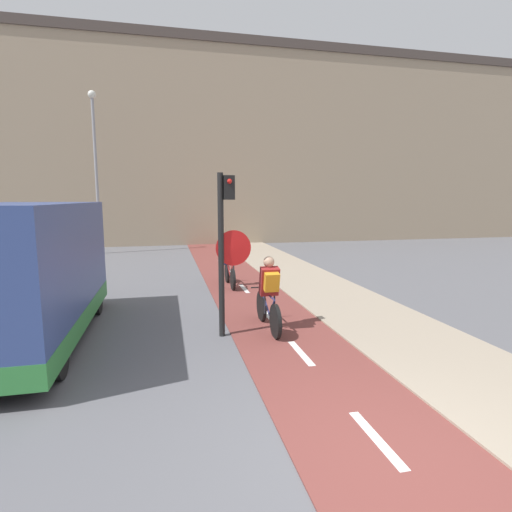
% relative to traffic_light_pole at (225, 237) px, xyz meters
% --- Properties ---
extents(ground_plane, '(120.00, 120.00, 0.00)m').
position_rel_traffic_light_pole_xyz_m(ground_plane, '(1.09, -4.21, -1.91)').
color(ground_plane, '#5B5B60').
extents(bike_lane, '(2.01, 60.00, 0.02)m').
position_rel_traffic_light_pole_xyz_m(bike_lane, '(1.09, -4.20, -1.90)').
color(bike_lane, brown).
rests_on(bike_lane, ground_plane).
extents(building_row_background, '(60.00, 5.20, 11.48)m').
position_rel_traffic_light_pole_xyz_m(building_row_background, '(1.09, 17.96, 3.83)').
color(building_row_background, gray).
rests_on(building_row_background, ground_plane).
extents(traffic_light_pole, '(0.67, 0.25, 3.09)m').
position_rel_traffic_light_pole_xyz_m(traffic_light_pole, '(0.00, 0.00, 0.00)').
color(traffic_light_pole, black).
rests_on(traffic_light_pole, ground_plane).
extents(street_lamp_far, '(0.36, 0.36, 7.50)m').
position_rel_traffic_light_pole_xyz_m(street_lamp_far, '(-4.17, 12.85, 2.61)').
color(street_lamp_far, gray).
rests_on(street_lamp_far, ground_plane).
extents(cyclist_near, '(0.46, 1.79, 1.49)m').
position_rel_traffic_light_pole_xyz_m(cyclist_near, '(0.88, 0.13, -1.20)').
color(cyclist_near, black).
rests_on(cyclist_near, ground_plane).
extents(cyclist_far, '(0.46, 1.72, 1.46)m').
position_rel_traffic_light_pole_xyz_m(cyclist_far, '(0.75, 4.26, -1.25)').
color(cyclist_far, black).
rests_on(cyclist_far, ground_plane).
extents(van, '(2.13, 5.25, 2.54)m').
position_rel_traffic_light_pole_xyz_m(van, '(-3.63, 0.39, -0.67)').
color(van, '#334784').
rests_on(van, ground_plane).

